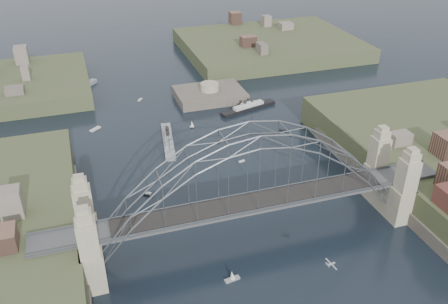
% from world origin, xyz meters
% --- Properties ---
extents(ground, '(500.00, 500.00, 0.00)m').
position_xyz_m(ground, '(0.00, 0.00, 0.00)').
color(ground, black).
rests_on(ground, ground).
extents(bridge, '(84.00, 13.80, 24.60)m').
position_xyz_m(bridge, '(0.00, 0.00, 12.32)').
color(bridge, '#48484A').
rests_on(bridge, ground).
extents(headland_ne, '(70.00, 55.00, 9.50)m').
position_xyz_m(headland_ne, '(50.00, 110.00, 0.75)').
color(headland_ne, '#3C4427').
rests_on(headland_ne, ground).
extents(fort_island, '(22.00, 16.00, 9.40)m').
position_xyz_m(fort_island, '(12.00, 70.00, -0.34)').
color(fort_island, '#4F483E').
rests_on(fort_island, ground).
extents(naval_cruiser_near, '(5.45, 20.07, 5.97)m').
position_xyz_m(naval_cruiser_near, '(-7.68, 44.11, 0.93)').
color(naval_cruiser_near, gray).
rests_on(naval_cruiser_near, ground).
extents(naval_cruiser_far, '(11.58, 13.57, 5.31)m').
position_xyz_m(naval_cruiser_far, '(-27.75, 91.12, 0.83)').
color(naval_cruiser_far, gray).
rests_on(naval_cruiser_far, ground).
extents(ocean_liner, '(19.50, 8.04, 4.79)m').
position_xyz_m(ocean_liner, '(21.04, 57.86, 0.74)').
color(ocean_liner, black).
rests_on(ocean_liner, ground).
extents(aeroplane, '(1.66, 3.05, 0.44)m').
position_xyz_m(aeroplane, '(6.06, -20.18, 8.25)').
color(aeroplane, '#A9ACB1').
extents(small_boat_a, '(2.64, 2.32, 1.43)m').
position_xyz_m(small_boat_a, '(-17.48, 20.95, 0.28)').
color(small_boat_a, beige).
rests_on(small_boat_a, ground).
extents(small_boat_b, '(1.70, 0.87, 0.45)m').
position_xyz_m(small_boat_b, '(8.18, 28.42, 0.15)').
color(small_boat_b, beige).
rests_on(small_boat_b, ground).
extents(small_boat_c, '(3.02, 1.41, 2.38)m').
position_xyz_m(small_boat_c, '(-7.77, -10.61, 0.77)').
color(small_boat_c, beige).
rests_on(small_boat_c, ground).
extents(small_boat_d, '(2.14, 2.16, 0.45)m').
position_xyz_m(small_boat_d, '(25.48, 41.10, 0.15)').
color(small_boat_d, beige).
rests_on(small_boat_d, ground).
extents(small_boat_e, '(3.49, 3.15, 0.45)m').
position_xyz_m(small_boat_e, '(-26.05, 58.76, 0.15)').
color(small_boat_e, beige).
rests_on(small_boat_e, ground).
extents(small_boat_f, '(1.59, 1.58, 2.38)m').
position_xyz_m(small_boat_f, '(1.04, 51.37, 1.06)').
color(small_boat_f, beige).
rests_on(small_boat_f, ground).
extents(small_boat_h, '(1.85, 2.18, 0.45)m').
position_xyz_m(small_boat_h, '(-10.11, 75.91, 0.15)').
color(small_boat_h, beige).
rests_on(small_boat_h, ground).
extents(small_boat_i, '(2.35, 1.48, 0.45)m').
position_xyz_m(small_boat_i, '(32.51, 14.01, 0.15)').
color(small_boat_i, beige).
rests_on(small_boat_i, ground).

